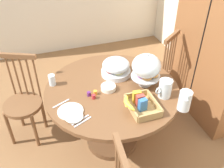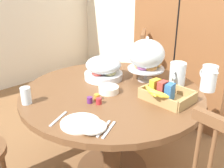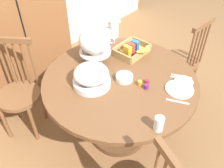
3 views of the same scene
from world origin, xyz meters
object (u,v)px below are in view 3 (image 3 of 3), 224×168
Objects in this scene: orange_juice_pitcher at (105,40)px; windsor_chair_facing_door at (182,62)px; dining_table at (120,95)px; pastry_stand_with_dome at (95,42)px; cereal_bowl at (124,78)px; windsor_chair_near_window at (20,94)px; drinking_glass at (159,124)px; cereal_basket at (133,50)px; china_plate_small at (184,82)px; fruit_platter_covered at (91,76)px; wooden_armoire at (5,10)px; china_plate_large at (179,89)px; milk_pitcher at (113,29)px.

windsor_chair_facing_door is at bearing -38.10° from orange_juice_pitcher.
dining_table is at bearing -122.62° from orange_juice_pitcher.
pastry_stand_with_dome is 2.46× the size of cereal_bowl.
windsor_chair_near_window is 1.72m from windsor_chair_facing_door.
windsor_chair_near_window is at bearing 102.65° from drinking_glass.
china_plate_small is at bearing -96.13° from cereal_basket.
drinking_glass is at bearing -92.51° from fruit_platter_covered.
cereal_basket is (0.52, -1.21, -0.20)m from wooden_armoire.
windsor_chair_near_window reaches higher than cereal_bowl.
drinking_glass is at bearing -168.68° from china_plate_large.
windsor_chair_near_window is 8.86× the size of drinking_glass.
dining_table is 0.95m from windsor_chair_facing_door.
cereal_bowl is at bearing 175.48° from windsor_chair_facing_door.
milk_pitcher is at bearing 73.47° from china_plate_large.
milk_pitcher reaches higher than china_plate_large.
china_plate_small is at bearing -56.18° from dining_table.
milk_pitcher is at bearing 70.31° from cereal_basket.
windsor_chair_near_window is 0.95m from orange_juice_pitcher.
china_plate_large is (0.20, -0.44, 0.20)m from dining_table.
fruit_platter_covered is 0.56m from cereal_basket.
dining_table is 0.63m from drinking_glass.
china_plate_large is at bearing 11.32° from drinking_glass.
orange_juice_pitcher is 1.32× the size of china_plate_small.
cereal_bowl is at bearing -152.59° from cereal_basket.
fruit_platter_covered is 2.14× the size of cereal_bowl.
fruit_platter_covered is at bearing 168.77° from windsor_chair_facing_door.
fruit_platter_covered is (-0.21, 0.11, 0.28)m from dining_table.
orange_juice_pitcher is 0.90× the size of china_plate_large.
wooden_armoire is 1.89m from drinking_glass.
drinking_glass is (-0.50, -0.94, -0.02)m from orange_juice_pitcher.
windsor_chair_facing_door reaches higher than orange_juice_pitcher.
dining_table is 6.46× the size of orange_juice_pitcher.
windsor_chair_facing_door reaches higher than cereal_bowl.
fruit_platter_covered is at bearing -64.17° from windsor_chair_near_window.
drinking_glass reaches higher than china_plate_small.
cereal_bowl is at bearing -119.57° from orange_juice_pitcher.
china_plate_large is 0.44m from cereal_bowl.
milk_pitcher is at bearing 78.50° from china_plate_small.
cereal_basket is (-0.13, -0.35, -0.04)m from milk_pitcher.
windsor_chair_facing_door reaches higher than dining_table.
orange_juice_pitcher reaches higher than cereal_bowl.
pastry_stand_with_dome is at bearing -77.91° from wooden_armoire.
windsor_chair_facing_door is 4.43× the size of china_plate_large.
windsor_chair_facing_door is 4.91× the size of orange_juice_pitcher.
milk_pitcher is at bearing 45.87° from dining_table.
cereal_bowl is (-0.26, -0.45, -0.06)m from orange_juice_pitcher.
milk_pitcher is 0.58× the size of cereal_basket.
china_plate_large is at bearing -94.56° from orange_juice_pitcher.
orange_juice_pitcher reaches higher than china_plate_large.
cereal_bowl is at bearing 63.13° from drinking_glass.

